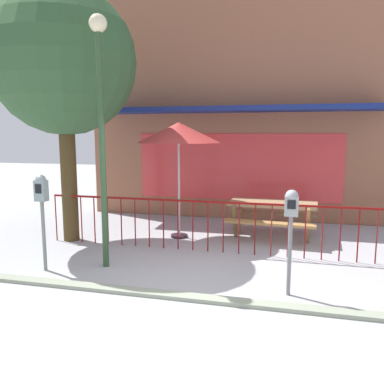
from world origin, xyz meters
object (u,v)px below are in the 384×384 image
at_px(picnic_table_left, 272,210).
at_px(parking_meter_near, 42,197).
at_px(street_lamp, 101,107).
at_px(patio_umbrella, 179,133).
at_px(parking_meter_far, 291,214).
at_px(street_tree, 63,63).

distance_m(picnic_table_left, parking_meter_near, 4.56).
bearing_deg(parking_meter_near, street_lamp, 25.50).
distance_m(patio_umbrella, parking_meter_far, 3.59).
distance_m(parking_meter_near, street_lamp, 1.71).
relative_size(picnic_table_left, patio_umbrella, 0.78).
distance_m(parking_meter_far, street_tree, 5.33).
bearing_deg(patio_umbrella, street_lamp, -108.03).
xyz_separation_m(picnic_table_left, parking_meter_far, (0.35, -2.95, 0.52)).
xyz_separation_m(picnic_table_left, street_tree, (-4.04, -1.16, 2.95)).
bearing_deg(parking_meter_far, picnic_table_left, 96.80).
bearing_deg(street_lamp, parking_meter_far, -8.95).
height_order(patio_umbrella, street_tree, street_tree).
xyz_separation_m(parking_meter_near, parking_meter_far, (3.83, -0.05, -0.07)).
relative_size(parking_meter_far, street_tree, 0.29).
bearing_deg(parking_meter_near, street_tree, 108.13).
bearing_deg(parking_meter_far, patio_umbrella, 131.81).
distance_m(parking_meter_near, parking_meter_far, 3.83).
bearing_deg(picnic_table_left, patio_umbrella, -168.41).
distance_m(patio_umbrella, parking_meter_near, 3.11).
bearing_deg(patio_umbrella, picnic_table_left, 11.59).
bearing_deg(picnic_table_left, street_tree, -163.96).
relative_size(picnic_table_left, street_lamp, 0.47).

